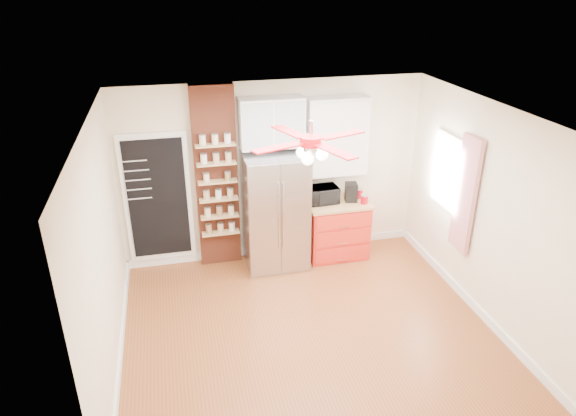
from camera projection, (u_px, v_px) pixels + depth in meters
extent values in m
plane|color=brown|center=(307.00, 328.00, 6.42)|extent=(4.50, 4.50, 0.00)
plane|color=white|center=(311.00, 116.00, 5.29)|extent=(4.50, 4.50, 0.00)
cube|color=#F7EFC7|center=(273.00, 172.00, 7.62)|extent=(4.50, 0.02, 2.70)
cube|color=#F7EFC7|center=(376.00, 344.00, 4.09)|extent=(4.50, 0.02, 2.70)
cube|color=#F7EFC7|center=(103.00, 255.00, 5.38)|extent=(0.02, 4.00, 2.70)
cube|color=#F7EFC7|center=(485.00, 213.00, 6.33)|extent=(0.02, 4.00, 2.70)
cube|color=white|center=(158.00, 198.00, 7.34)|extent=(0.95, 0.04, 1.95)
cube|color=black|center=(158.00, 199.00, 7.32)|extent=(0.82, 0.02, 1.78)
cube|color=brown|center=(216.00, 178.00, 7.37)|extent=(0.60, 0.16, 2.70)
cube|color=#AAAAAF|center=(275.00, 211.00, 7.48)|extent=(0.90, 0.70, 1.75)
cube|color=white|center=(272.00, 122.00, 7.12)|extent=(0.90, 0.35, 0.70)
cube|color=red|center=(336.00, 230.00, 7.92)|extent=(0.90, 0.60, 0.86)
cube|color=tan|center=(338.00, 203.00, 7.73)|extent=(0.94, 0.64, 0.04)
cube|color=white|center=(337.00, 136.00, 7.46)|extent=(0.90, 0.30, 1.15)
cube|color=white|center=(448.00, 172.00, 7.03)|extent=(0.04, 0.75, 1.05)
cube|color=red|center=(466.00, 195.00, 6.58)|extent=(0.06, 0.40, 1.55)
cylinder|color=silver|center=(311.00, 130.00, 5.35)|extent=(0.05, 0.05, 0.20)
cylinder|color=#A30A0F|center=(311.00, 141.00, 5.40)|extent=(0.24, 0.24, 0.10)
sphere|color=white|center=(311.00, 155.00, 5.47)|extent=(0.13, 0.13, 0.13)
imported|color=black|center=(322.00, 195.00, 7.65)|extent=(0.48, 0.34, 0.25)
cube|color=black|center=(351.00, 192.00, 7.71)|extent=(0.20, 0.21, 0.28)
cylinder|color=#A80914|center=(364.00, 200.00, 7.65)|extent=(0.12, 0.12, 0.13)
cylinder|color=#B60A1A|center=(359.00, 194.00, 7.84)|extent=(0.13, 0.13, 0.14)
cylinder|color=beige|center=(206.00, 177.00, 7.18)|extent=(0.09, 0.09, 0.12)
cylinder|color=olive|center=(228.00, 176.00, 7.22)|extent=(0.11, 0.11, 0.12)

